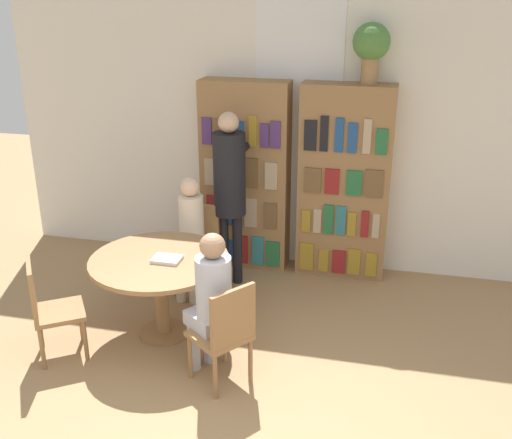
% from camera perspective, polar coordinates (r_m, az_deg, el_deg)
% --- Properties ---
extents(wall_back, '(6.40, 0.07, 3.00)m').
position_cam_1_polar(wall_back, '(6.40, 4.03, 8.52)').
color(wall_back, silver).
rests_on(wall_back, ground_plane).
extents(bookshelf_left, '(0.94, 0.34, 2.03)m').
position_cam_1_polar(bookshelf_left, '(6.45, -1.01, 4.12)').
color(bookshelf_left, olive).
rests_on(bookshelf_left, ground_plane).
extents(bookshelf_right, '(0.94, 0.34, 2.03)m').
position_cam_1_polar(bookshelf_right, '(6.28, 8.39, 3.43)').
color(bookshelf_right, olive).
rests_on(bookshelf_right, ground_plane).
extents(flower_vase, '(0.36, 0.36, 0.58)m').
position_cam_1_polar(flower_vase, '(6.00, 10.91, 15.97)').
color(flower_vase, '#997047').
rests_on(flower_vase, bookshelf_right).
extents(reading_table, '(1.20, 1.20, 0.75)m').
position_cam_1_polar(reading_table, '(5.26, -9.13, -4.90)').
color(reading_table, olive).
rests_on(reading_table, ground_plane).
extents(chair_near_camera, '(0.56, 0.56, 0.87)m').
position_cam_1_polar(chair_near_camera, '(5.24, -19.19, -7.75)').
color(chair_near_camera, olive).
rests_on(chair_near_camera, ground_plane).
extents(chair_left_side, '(0.41, 0.41, 0.87)m').
position_cam_1_polar(chair_left_side, '(6.10, -5.59, -2.32)').
color(chair_left_side, olive).
rests_on(chair_left_side, ground_plane).
extents(chair_far_side, '(0.56, 0.56, 0.87)m').
position_cam_1_polar(chair_far_side, '(4.63, -2.94, -10.54)').
color(chair_far_side, olive).
rests_on(chair_far_side, ground_plane).
extents(seated_reader_left, '(0.25, 0.36, 1.23)m').
position_cam_1_polar(seated_reader_left, '(5.87, -6.27, -1.17)').
color(seated_reader_left, beige).
rests_on(seated_reader_left, ground_plane).
extents(seated_reader_right, '(0.42, 0.41, 1.24)m').
position_cam_1_polar(seated_reader_right, '(4.64, -4.31, -7.28)').
color(seated_reader_right, '#B2B7C6').
rests_on(seated_reader_right, ground_plane).
extents(librarian_standing, '(0.32, 0.59, 1.81)m').
position_cam_1_polar(librarian_standing, '(5.96, -2.52, 3.71)').
color(librarian_standing, black).
rests_on(librarian_standing, ground_plane).
extents(open_book_on_table, '(0.24, 0.18, 0.03)m').
position_cam_1_polar(open_book_on_table, '(5.14, -8.49, -3.76)').
color(open_book_on_table, silver).
rests_on(open_book_on_table, reading_table).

